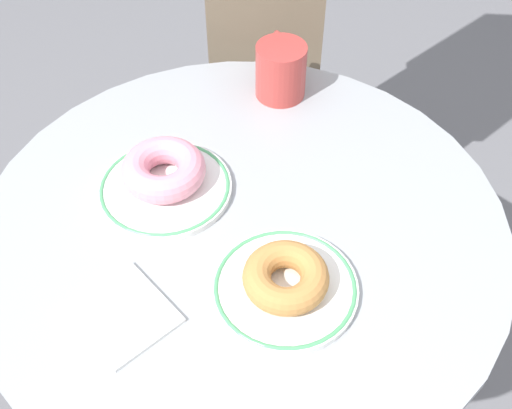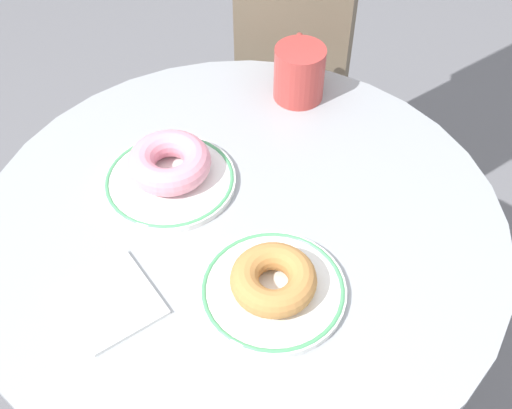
{
  "view_description": "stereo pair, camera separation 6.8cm",
  "coord_description": "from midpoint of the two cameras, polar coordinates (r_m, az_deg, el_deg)",
  "views": [
    {
      "loc": [
        0.39,
        -0.43,
        1.42
      ],
      "look_at": [
        0.01,
        0.02,
        0.75
      ],
      "focal_mm": 44.19,
      "sensor_mm": 36.0,
      "label": 1
    },
    {
      "loc": [
        0.44,
        -0.39,
        1.42
      ],
      "look_at": [
        0.01,
        0.02,
        0.75
      ],
      "focal_mm": 44.19,
      "sensor_mm": 36.0,
      "label": 2
    }
  ],
  "objects": [
    {
      "name": "cafe_table",
      "position": [
        1.07,
        -2.97,
        -8.54
      ],
      "size": [
        0.76,
        0.76,
        0.73
      ],
      "color": "#999EA3",
      "rests_on": "ground"
    },
    {
      "name": "plate_left",
      "position": [
        0.95,
        -10.26,
        1.42
      ],
      "size": [
        0.2,
        0.2,
        0.01
      ],
      "color": "white",
      "rests_on": "cafe_table"
    },
    {
      "name": "plate_right",
      "position": [
        0.82,
        0.27,
        -7.66
      ],
      "size": [
        0.19,
        0.19,
        0.01
      ],
      "color": "white",
      "rests_on": "cafe_table"
    },
    {
      "name": "donut_pink_frosted",
      "position": [
        0.94,
        -10.44,
        3.05
      ],
      "size": [
        0.17,
        0.17,
        0.04
      ],
      "primitive_type": "torus",
      "rotation": [
        0.0,
        0.0,
        2.58
      ],
      "color": "pink",
      "rests_on": "plate_left"
    },
    {
      "name": "donut_old_fashioned",
      "position": [
        0.8,
        0.28,
        -6.71
      ],
      "size": [
        0.13,
        0.13,
        0.04
      ],
      "primitive_type": "torus",
      "rotation": [
        0.0,
        0.0,
        3.28
      ],
      "color": "#BC7F42",
      "rests_on": "plate_right"
    },
    {
      "name": "paper_napkin",
      "position": [
        0.83,
        -14.21,
        -9.68
      ],
      "size": [
        0.13,
        0.12,
        0.01
      ],
      "primitive_type": "cube",
      "rotation": [
        0.0,
        0.0,
        -0.14
      ],
      "color": "white",
      "rests_on": "cafe_table"
    },
    {
      "name": "coffee_mug",
      "position": [
        1.08,
        0.4,
        12.08
      ],
      "size": [
        0.11,
        0.11,
        0.09
      ],
      "color": "#B73D38",
      "rests_on": "cafe_table"
    }
  ]
}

